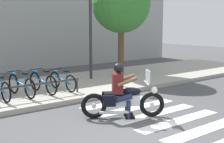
# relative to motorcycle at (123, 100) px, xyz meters

# --- Properties ---
(ground_plane) EXTENTS (48.00, 48.00, 0.00)m
(ground_plane) POSITION_rel_motorcycle_xyz_m (-0.48, -1.08, -0.47)
(ground_plane) COLOR #4C4C4F
(sidewalk) EXTENTS (24.00, 4.40, 0.15)m
(sidewalk) POSITION_rel_motorcycle_xyz_m (-0.48, 4.21, -0.39)
(sidewalk) COLOR #A8A399
(sidewalk) RESTS_ON ground
(crosswalk_stripe_1) EXTENTS (2.80, 0.40, 0.01)m
(crosswalk_stripe_1) POSITION_rel_motorcycle_xyz_m (0.95, -1.88, -0.46)
(crosswalk_stripe_1) COLOR white
(crosswalk_stripe_1) RESTS_ON ground
(crosswalk_stripe_2) EXTENTS (2.80, 0.40, 0.01)m
(crosswalk_stripe_2) POSITION_rel_motorcycle_xyz_m (0.95, -1.08, -0.46)
(crosswalk_stripe_2) COLOR white
(crosswalk_stripe_2) RESTS_ON ground
(crosswalk_stripe_3) EXTENTS (2.80, 0.40, 0.01)m
(crosswalk_stripe_3) POSITION_rel_motorcycle_xyz_m (0.95, -0.28, -0.46)
(crosswalk_stripe_3) COLOR white
(crosswalk_stripe_3) RESTS_ON ground
(crosswalk_stripe_4) EXTENTS (2.80, 0.40, 0.01)m
(crosswalk_stripe_4) POSITION_rel_motorcycle_xyz_m (0.95, 0.52, -0.46)
(crosswalk_stripe_4) COLOR white
(crosswalk_stripe_4) RESTS_ON ground
(crosswalk_stripe_5) EXTENTS (2.80, 0.40, 0.01)m
(crosswalk_stripe_5) POSITION_rel_motorcycle_xyz_m (0.95, 1.32, -0.46)
(crosswalk_stripe_5) COLOR white
(crosswalk_stripe_5) RESTS_ON ground
(motorcycle) EXTENTS (1.92, 1.29, 1.26)m
(motorcycle) POSITION_rel_motorcycle_xyz_m (0.00, 0.00, 0.00)
(motorcycle) COLOR black
(motorcycle) RESTS_ON ground
(rider) EXTENTS (0.77, 0.73, 1.45)m
(rider) POSITION_rel_motorcycle_xyz_m (-0.06, 0.04, 0.37)
(rider) COLOR #591919
(rider) RESTS_ON ground
(bicycle_1) EXTENTS (0.48, 1.72, 0.79)m
(bicycle_1) POSITION_rel_motorcycle_xyz_m (-1.43, 3.34, 0.04)
(bicycle_1) COLOR black
(bicycle_1) RESTS_ON sidewalk
(bicycle_2) EXTENTS (0.48, 1.65, 0.79)m
(bicycle_2) POSITION_rel_motorcycle_xyz_m (-0.69, 3.34, 0.04)
(bicycle_2) COLOR black
(bicycle_2) RESTS_ON sidewalk
(bicycle_3) EXTENTS (0.48, 1.55, 0.73)m
(bicycle_3) POSITION_rel_motorcycle_xyz_m (0.04, 3.34, 0.02)
(bicycle_3) COLOR black
(bicycle_3) RESTS_ON sidewalk
(bike_rack) EXTENTS (2.82, 0.07, 0.48)m
(bike_rack) POSITION_rel_motorcycle_xyz_m (-1.06, 2.79, 0.09)
(bike_rack) COLOR #333338
(bike_rack) RESTS_ON sidewalk
(street_lamp) EXTENTS (0.28, 0.28, 4.00)m
(street_lamp) POSITION_rel_motorcycle_xyz_m (2.10, 4.61, 1.98)
(street_lamp) COLOR #2D2D33
(street_lamp) RESTS_ON ground
(tree_near_rack) EXTENTS (2.67, 2.67, 4.68)m
(tree_near_rack) POSITION_rel_motorcycle_xyz_m (4.06, 5.01, 2.86)
(tree_near_rack) COLOR brown
(tree_near_rack) RESTS_ON ground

